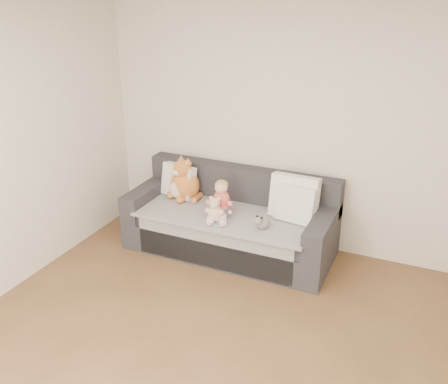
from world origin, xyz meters
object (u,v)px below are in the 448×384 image
object	(u,v)px
plush_cat	(184,182)
sippy_cup	(225,212)
toddler	(221,202)
sofa	(231,223)
teddy_bear	(215,210)

from	to	relation	value
plush_cat	sippy_cup	distance (m)	0.68
toddler	sofa	bearing A→B (deg)	65.57
sofa	toddler	bearing A→B (deg)	-101.19
teddy_bear	sofa	bearing A→B (deg)	70.46
sofa	plush_cat	world-z (taller)	plush_cat
teddy_bear	sippy_cup	bearing A→B (deg)	44.67
sofa	sippy_cup	size ratio (longest dim) A/B	18.40
toddler	teddy_bear	distance (m)	0.12
plush_cat	teddy_bear	bearing A→B (deg)	-9.51
sippy_cup	teddy_bear	bearing A→B (deg)	-126.99
sippy_cup	sofa	bearing A→B (deg)	93.79
sofa	sippy_cup	xyz separation A→B (m)	(0.01, -0.20, 0.23)
toddler	sippy_cup	bearing A→B (deg)	-24.04
teddy_bear	sippy_cup	distance (m)	0.12
toddler	teddy_bear	xyz separation A→B (m)	(-0.02, -0.10, -0.06)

